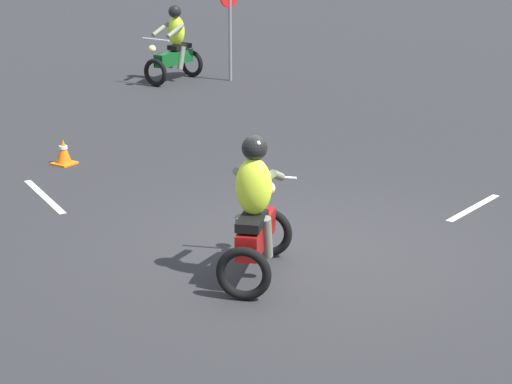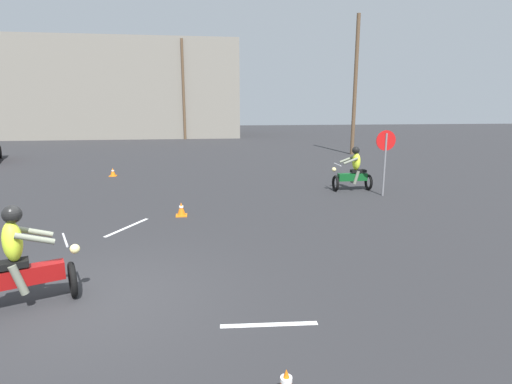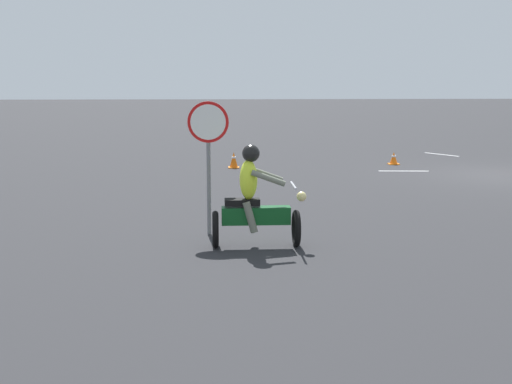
{
  "view_description": "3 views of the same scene",
  "coord_description": "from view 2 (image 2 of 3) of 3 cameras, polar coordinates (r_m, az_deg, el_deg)",
  "views": [
    {
      "loc": [
        -9.66,
        -5.78,
        4.27
      ],
      "look_at": [
        -1.06,
        0.02,
        1.0
      ],
      "focal_mm": 70.0,
      "sensor_mm": 36.0,
      "label": 1
    },
    {
      "loc": [
        1.73,
        -6.24,
        3.11
      ],
      "look_at": [
        3.11,
        3.92,
        0.9
      ],
      "focal_mm": 28.0,
      "sensor_mm": 36.0,
      "label": 2
    },
    {
      "loc": [
        7.8,
        18.98,
        2.76
      ],
      "look_at": [
        7.29,
        7.82,
        0.9
      ],
      "focal_mm": 50.0,
      "sensor_mm": 36.0,
      "label": 3
    }
  ],
  "objects": [
    {
      "name": "building_backdrop",
      "position": [
        45.68,
        -19.74,
        13.49
      ],
      "size": [
        25.63,
        11.04,
        9.41
      ],
      "primitive_type": "cube",
      "color": "gray",
      "rests_on": "ground"
    },
    {
      "name": "motorcycle_rider_background",
      "position": [
        15.32,
        13.76,
        2.86
      ],
      "size": [
        1.52,
        0.7,
        1.66
      ],
      "rotation": [
        0.0,
        0.0,
        1.59
      ],
      "color": "black",
      "rests_on": "ground"
    },
    {
      "name": "utility_pole_near",
      "position": [
        27.03,
        13.98,
        14.45
      ],
      "size": [
        0.24,
        0.24,
        8.7
      ],
      "primitive_type": "cylinder",
      "color": "brown",
      "rests_on": "ground"
    },
    {
      "name": "ground_plane",
      "position": [
        7.19,
        -21.54,
        -14.4
      ],
      "size": [
        120.0,
        120.0,
        0.0
      ],
      "primitive_type": "plane",
      "color": "#28282B"
    },
    {
      "name": "lane_stripe_e",
      "position": [
        6.11,
        1.89,
        -18.4
      ],
      "size": [
        1.43,
        0.2,
        0.01
      ],
      "primitive_type": "cube",
      "rotation": [
        0.0,
        0.0,
        1.5
      ],
      "color": "silver",
      "rests_on": "ground"
    },
    {
      "name": "utility_pole_far",
      "position": [
        39.06,
        -10.33,
        14.14
      ],
      "size": [
        0.24,
        0.24,
        9.16
      ],
      "primitive_type": "cylinder",
      "color": "brown",
      "rests_on": "ground"
    },
    {
      "name": "lane_stripe_ne",
      "position": [
        11.03,
        -17.9,
        -4.81
      ],
      "size": [
        0.9,
        1.57,
        0.01
      ],
      "primitive_type": "cube",
      "rotation": [
        0.0,
        0.0,
        2.65
      ],
      "color": "silver",
      "rests_on": "ground"
    },
    {
      "name": "traffic_cone_near_right",
      "position": [
        11.72,
        -10.62,
        -2.45
      ],
      "size": [
        0.32,
        0.32,
        0.4
      ],
      "color": "orange",
      "rests_on": "ground"
    },
    {
      "name": "motorcycle_rider_foreground",
      "position": [
        7.26,
        -30.45,
        -8.78
      ],
      "size": [
        1.54,
        1.1,
        1.66
      ],
      "rotation": [
        0.0,
        0.0,
        5.1
      ],
      "color": "black",
      "rests_on": "ground"
    },
    {
      "name": "traffic_cone_mid_center",
      "position": [
        19.21,
        -19.77,
        2.67
      ],
      "size": [
        0.32,
        0.32,
        0.37
      ],
      "color": "orange",
      "rests_on": "ground"
    },
    {
      "name": "stop_sign",
      "position": [
        14.63,
        18.0,
        5.78
      ],
      "size": [
        0.7,
        0.08,
        2.3
      ],
      "color": "slate",
      "rests_on": "ground"
    }
  ]
}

